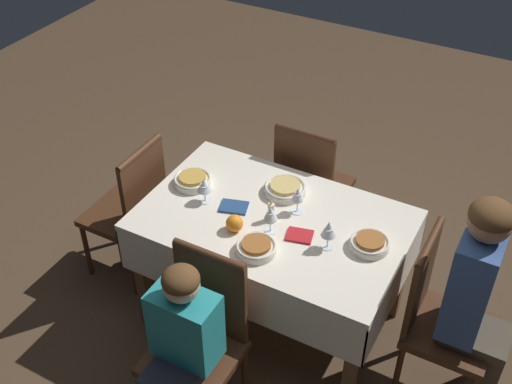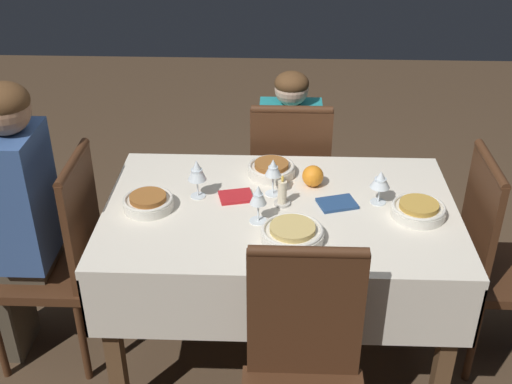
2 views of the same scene
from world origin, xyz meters
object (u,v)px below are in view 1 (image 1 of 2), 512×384
at_px(chair_north, 200,334).
at_px(bowl_west, 370,243).
at_px(chair_south, 310,183).
at_px(wine_glass_east, 204,186).
at_px(napkin_spare_side, 300,235).
at_px(person_child_teal, 180,353).
at_px(candle_centerpiece, 271,213).
at_px(wine_glass_north, 271,214).
at_px(napkin_red_folded, 234,207).
at_px(bowl_east, 193,180).
at_px(chair_west, 438,313).
at_px(bowl_north, 256,247).
at_px(dining_table, 273,233).
at_px(person_adult_denim, 479,298).
at_px(wine_glass_south, 298,195).
at_px(chair_east, 132,207).
at_px(bowl_south, 285,188).
at_px(orange_fruit, 235,223).
at_px(wine_glass_west, 329,229).

distance_m(chair_north, bowl_west, 0.91).
bearing_deg(chair_south, wine_glass_east, 66.91).
xyz_separation_m(chair_north, napkin_spare_side, (-0.22, -0.59, 0.25)).
xyz_separation_m(person_child_teal, candle_centerpiece, (-0.04, -0.80, 0.24)).
height_order(wine_glass_north, napkin_red_folded, wine_glass_north).
xyz_separation_m(napkin_red_folded, napkin_spare_side, (-0.39, 0.04, 0.00)).
xyz_separation_m(bowl_east, napkin_red_folded, (-0.30, 0.07, -0.02)).
distance_m(chair_west, bowl_west, 0.47).
height_order(bowl_west, bowl_north, same).
bearing_deg(wine_glass_east, chair_north, 119.10).
distance_m(wine_glass_north, candle_centerpiece, 0.11).
bearing_deg(wine_glass_north, dining_table, -71.90).
bearing_deg(napkin_spare_side, napkin_red_folded, -5.48).
xyz_separation_m(person_adult_denim, wine_glass_north, (1.01, 0.10, 0.17)).
bearing_deg(wine_glass_south, bowl_east, 5.73).
distance_m(bowl_north, wine_glass_south, 0.37).
height_order(chair_north, candle_centerpiece, chair_north).
bearing_deg(bowl_north, wine_glass_south, -96.79).
relative_size(chair_north, chair_east, 1.00).
relative_size(dining_table, bowl_south, 6.04).
bearing_deg(napkin_red_folded, bowl_south, -126.23).
bearing_deg(bowl_north, chair_south, -82.38).
relative_size(bowl_west, bowl_north, 0.99).
bearing_deg(chair_south, napkin_spare_side, 109.90).
bearing_deg(wine_glass_east, dining_table, -172.69).
bearing_deg(person_child_teal, bowl_east, 118.75).
bearing_deg(chair_south, chair_north, 91.63).
bearing_deg(wine_glass_east, wine_glass_south, -161.84).
bearing_deg(napkin_red_folded, wine_glass_east, 8.25).
distance_m(dining_table, wine_glass_north, 0.24).
relative_size(person_child_teal, bowl_north, 5.22).
xyz_separation_m(person_adult_denim, person_child_teal, (1.09, 0.82, -0.14)).
height_order(chair_west, bowl_west, chair_west).
bearing_deg(dining_table, bowl_west, -177.19).
distance_m(bowl_east, wine_glass_east, 0.18).
height_order(person_adult_denim, bowl_north, person_adult_denim).
bearing_deg(person_adult_denim, bowl_east, 88.57).
relative_size(bowl_south, orange_fruit, 2.58).
height_order(chair_west, bowl_north, chair_west).
xyz_separation_m(wine_glass_east, orange_fruit, (-0.25, 0.12, -0.06)).
relative_size(bowl_south, candle_centerpiece, 1.75).
height_order(wine_glass_west, napkin_spare_side, wine_glass_west).
bearing_deg(bowl_south, person_child_teal, 89.85).
relative_size(orange_fruit, napkin_red_folded, 0.52).
xyz_separation_m(bowl_east, napkin_spare_side, (-0.69, 0.11, -0.02)).
relative_size(wine_glass_west, bowl_east, 0.79).
xyz_separation_m(wine_glass_north, bowl_south, (0.07, -0.31, -0.09)).
xyz_separation_m(person_adult_denim, bowl_south, (1.09, -0.21, 0.08)).
bearing_deg(chair_east, orange_fruit, 80.75).
xyz_separation_m(wine_glass_north, bowl_east, (0.55, -0.14, -0.09)).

